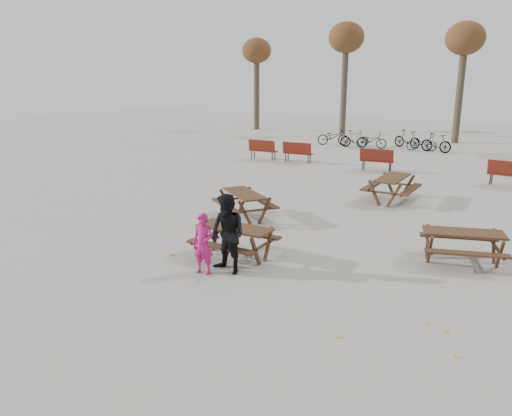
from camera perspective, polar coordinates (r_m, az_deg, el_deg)
The scene contains 14 objects.
ground at distance 12.11m, azimuth -2.40°, elevation -5.64°, with size 80.00×80.00×0.00m, color gray.
main_picnic_table at distance 11.91m, azimuth -2.43°, elevation -3.00°, with size 1.80×1.45×0.78m.
food_tray at distance 11.70m, azimuth -2.52°, elevation -2.29°, with size 0.18×0.11×0.04m, color white.
bread_roll at distance 11.68m, azimuth -2.52°, elevation -2.09°, with size 0.14×0.06×0.05m, color tan.
soda_bottle at distance 11.82m, azimuth -3.60°, elevation -1.84°, with size 0.07×0.07×0.17m.
child at distance 11.00m, azimuth -6.06°, elevation -4.10°, with size 0.50×0.33×1.37m, color #B9176B.
adult at distance 10.95m, azimuth -3.26°, elevation -2.99°, with size 0.86×0.67×1.78m, color black.
picnic_table_east at distance 12.56m, azimuth 22.49°, elevation -4.18°, with size 1.79×1.44×0.77m, color #331B12, non-canonical shape.
picnic_table_north at distance 15.22m, azimuth -1.31°, elevation 0.30°, with size 1.86×1.50×0.80m, color #331B12, non-canonical shape.
picnic_table_far at distance 17.87m, azimuth 15.22°, elevation 2.10°, with size 1.99×1.60×0.86m, color #331B12, non-canonical shape.
park_bench_row at distance 23.67m, azimuth 10.93°, elevation 5.66°, with size 13.00×1.36×1.03m.
bicycle_row at distance 30.74m, azimuth 14.32°, elevation 7.55°, with size 8.03×2.30×1.05m.
tree_row at distance 35.11m, azimuth 22.76°, elevation 17.10°, with size 32.17×3.52×8.26m.
fallen_leaves at distance 13.95m, azimuth 4.90°, elevation -2.84°, with size 11.00×11.00×0.01m, color #BB8E2D, non-canonical shape.
Camera 1 is at (6.15, -9.51, 4.29)m, focal length 35.00 mm.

